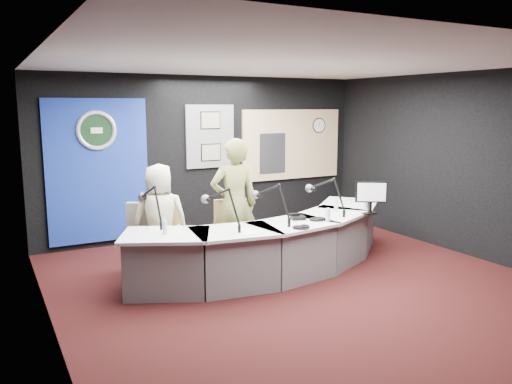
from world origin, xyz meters
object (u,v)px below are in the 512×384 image
broadcast_desk (274,245)px  person_woman (234,204)px  person_man (160,219)px  armchair_right (234,232)px  armchair_left (160,237)px

broadcast_desk → person_woman: 0.80m
broadcast_desk → person_woman: person_woman is taller
broadcast_desk → person_man: size_ratio=2.96×
person_man → armchair_right: bearing=-176.0°
broadcast_desk → armchair_left: bearing=154.5°
person_woman → armchair_left: bearing=-3.3°
broadcast_desk → armchair_right: 0.60m
armchair_right → person_man: bearing=176.3°
broadcast_desk → person_man: (-1.41, 0.67, 0.39)m
armchair_left → person_man: size_ratio=0.68×
armchair_left → person_man: 0.24m
person_man → person_woman: size_ratio=0.82×
broadcast_desk → armchair_right: armchair_right is taller
armchair_left → person_woman: (1.00, -0.26, 0.41)m
armchair_right → person_man: (-1.00, 0.26, 0.23)m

